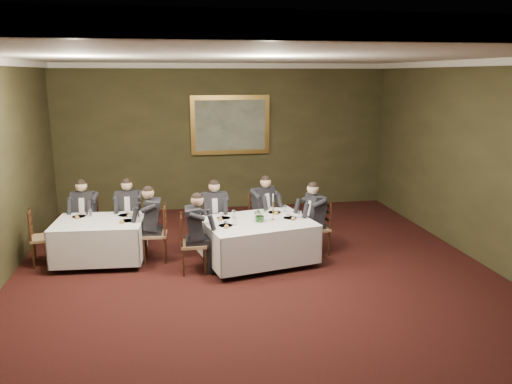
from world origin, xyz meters
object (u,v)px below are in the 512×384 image
object	(u,v)px
chair_sec_backleft	(87,234)
candlestick	(273,210)
diner_main_backright	(263,218)
diner_main_endleft	(194,243)
diner_sec_endright	(155,233)
diner_main_backleft	(215,223)
chair_sec_endright	(156,245)
chair_main_endright	(316,239)
chair_sec_backright	(130,233)
painting	(230,125)
chair_main_backleft	(215,234)
chair_main_backright	(262,229)
diner_sec_backright	(129,221)
table_main	(258,238)
diner_sec_backleft	(86,223)
chair_sec_endleft	(44,249)
chair_main_endleft	(193,256)
centerpiece	(260,214)
table_second	(100,238)
diner_main_endright	(316,227)

from	to	relation	value
chair_sec_backleft	candlestick	size ratio (longest dim) A/B	2.07
diner_main_backright	diner_main_endleft	distance (m)	1.89
diner_sec_endright	diner_main_backleft	bearing A→B (deg)	-67.35
diner_main_backright	chair_sec_endright	bearing A→B (deg)	-9.70
chair_main_endright	chair_sec_backright	world-z (taller)	same
painting	diner_sec_endright	bearing A→B (deg)	-117.91
chair_main_backleft	chair_main_backright	bearing A→B (deg)	-168.27
diner_main_backright	diner_sec_backright	bearing A→B (deg)	-30.50
chair_sec_backright	candlestick	bearing A→B (deg)	158.54
diner_main_backleft	candlestick	xyz separation A→B (m)	(0.95, -0.80, 0.43)
diner_main_backright	diner_sec_endright	bearing A→B (deg)	-9.81
table_main	diner_sec_backleft	xyz separation A→B (m)	(-3.08, 1.26, 0.06)
chair_sec_endleft	candlestick	world-z (taller)	candlestick
diner_main_backleft	diner_sec_backleft	bearing A→B (deg)	-11.13
chair_main_endleft	chair_sec_endright	world-z (taller)	same
diner_main_backleft	diner_sec_backleft	xyz separation A→B (m)	(-2.40, 0.45, 0.00)
painting	table_main	bearing A→B (deg)	-90.00
diner_main_backleft	chair_sec_backleft	xyz separation A→B (m)	(-2.40, 0.46, -0.23)
chair_main_backright	chair_sec_endright	bearing A→B (deg)	-9.40
table_main	diner_sec_backright	world-z (taller)	diner_sec_backright
chair_main_backright	diner_sec_endright	xyz separation A→B (m)	(-2.06, -0.62, 0.23)
chair_main_backright	diner_sec_backleft	world-z (taller)	diner_sec_backleft
diner_main_endleft	centerpiece	bearing A→B (deg)	99.71
table_second	diner_main_endright	size ratio (longest dim) A/B	1.19
table_main	chair_main_backleft	bearing A→B (deg)	129.67
table_main	chair_main_backright	xyz separation A→B (m)	(0.28, 1.03, -0.17)
diner_sec_endright	centerpiece	distance (m)	1.92
chair_sec_backright	centerpiece	world-z (taller)	centerpiece
chair_sec_backleft	chair_sec_backright	size ratio (longest dim) A/B	1.00
diner_main_endright	chair_sec_endleft	xyz separation A→B (m)	(-4.81, 0.29, -0.23)
chair_main_endright	centerpiece	world-z (taller)	centerpiece
diner_sec_backright	chair_sec_endright	size ratio (longest dim) A/B	1.35
chair_main_endright	diner_sec_backright	distance (m)	3.55
chair_sec_backright	table_main	bearing A→B (deg)	155.67
chair_sec_backleft	diner_sec_backleft	bearing A→B (deg)	90.00
diner_main_endright	diner_sec_backright	distance (m)	3.53
table_second	painting	world-z (taller)	painting
candlestick	diner_main_backleft	bearing A→B (deg)	140.18
table_main	diner_sec_backright	bearing A→B (deg)	151.98
table_second	centerpiece	distance (m)	2.85
table_second	diner_main_backleft	world-z (taller)	diner_main_backleft
chair_main_endleft	chair_sec_endleft	bearing A→B (deg)	-105.93
diner_main_endleft	diner_sec_backright	xyz separation A→B (m)	(-1.14, 1.45, 0.00)
chair_main_backleft	centerpiece	size ratio (longest dim) A/B	3.65
chair_sec_backleft	chair_sec_endleft	xyz separation A→B (m)	(-0.60, -0.74, 0.00)
table_main	diner_sec_backleft	world-z (taller)	diner_sec_backleft
chair_sec_endright	painting	bearing A→B (deg)	-25.10
diner_main_backright	chair_sec_endleft	size ratio (longest dim) A/B	1.35
diner_main_backright	painting	xyz separation A→B (m)	(-0.29, 2.75, 1.54)
diner_main_endleft	chair_sec_backright	size ratio (longest dim) A/B	1.35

